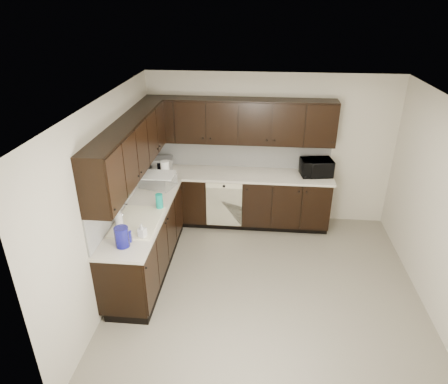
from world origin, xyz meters
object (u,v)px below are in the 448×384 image
Objects in this scene: toaster_oven at (163,164)px; storage_bin at (158,181)px; microwave at (316,168)px; blue_pitcher at (122,237)px; sink at (137,227)px.

storage_bin is (0.08, -0.63, -0.01)m from toaster_oven.
microwave is 1.99× the size of blue_pitcher.
microwave is 2.50m from toaster_oven.
microwave is (2.43, 1.74, 0.19)m from sink.
sink is at bearing -90.34° from storage_bin.
microwave is 2.51m from storage_bin.
toaster_oven is 2.26m from blue_pitcher.
storage_bin is (-2.42, -0.64, -0.04)m from microwave.
blue_pitcher is (-0.02, -1.62, 0.03)m from storage_bin.
sink is 1.72× the size of storage_bin.
microwave is 1.47× the size of toaster_oven.
storage_bin is at bearing -174.81° from microwave.
sink is 1.74m from toaster_oven.
blue_pitcher is (-2.44, -2.27, -0.01)m from microwave.
blue_pitcher is at bearing -90.53° from storage_bin.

